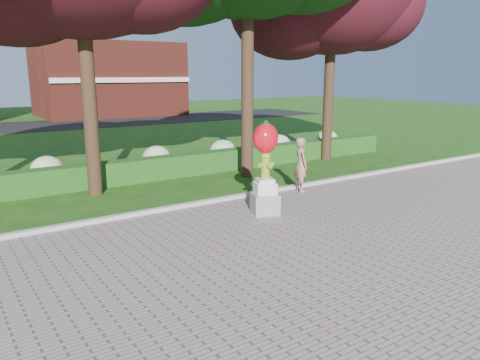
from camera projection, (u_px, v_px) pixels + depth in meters
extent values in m
plane|color=#1A4A12|center=(258.00, 236.00, 11.08)|extent=(100.00, 100.00, 0.00)
cube|color=gray|center=(398.00, 302.00, 7.83)|extent=(40.00, 14.00, 0.04)
cube|color=#ADADA5|center=(197.00, 204.00, 13.49)|extent=(40.00, 0.18, 0.15)
cube|color=#194814|center=(143.00, 170.00, 16.65)|extent=(24.00, 0.70, 0.80)
ellipsoid|color=#A0A67E|center=(47.00, 170.00, 15.79)|extent=(1.10, 1.10, 0.99)
ellipsoid|color=#A0A67E|center=(157.00, 159.00, 17.97)|extent=(1.10, 1.10, 0.99)
ellipsoid|color=#A0A67E|center=(223.00, 152.00, 19.60)|extent=(1.10, 1.10, 0.99)
ellipsoid|color=#A0A67E|center=(279.00, 145.00, 21.23)|extent=(1.10, 1.10, 0.99)
ellipsoid|color=#A0A67E|center=(327.00, 140.00, 22.86)|extent=(1.10, 1.10, 0.99)
cube|color=black|center=(30.00, 126.00, 33.73)|extent=(50.00, 8.00, 0.02)
cube|color=maroon|center=(109.00, 79.00, 42.22)|extent=(12.00, 8.00, 6.40)
cylinder|color=black|center=(89.00, 96.00, 14.15)|extent=(0.44, 0.44, 6.16)
cylinder|color=black|center=(247.00, 77.00, 16.61)|extent=(0.44, 0.44, 7.28)
cylinder|color=black|center=(329.00, 92.00, 20.30)|extent=(0.44, 0.44, 5.88)
ellipsoid|color=black|center=(290.00, 10.00, 19.37)|extent=(5.04, 5.04, 4.03)
ellipsoid|color=black|center=(368.00, 7.00, 19.79)|extent=(4.62, 4.62, 3.70)
cube|color=gray|center=(265.00, 203.00, 12.66)|extent=(0.88, 0.88, 0.55)
cube|color=silver|center=(265.00, 188.00, 12.57)|extent=(0.71, 0.71, 0.31)
cube|color=silver|center=(265.00, 181.00, 12.52)|extent=(0.57, 0.57, 0.11)
cylinder|color=olive|center=(265.00, 167.00, 12.44)|extent=(0.24, 0.24, 0.62)
ellipsoid|color=olive|center=(265.00, 156.00, 12.37)|extent=(0.29, 0.29, 0.20)
cylinder|color=olive|center=(260.00, 166.00, 12.33)|extent=(0.13, 0.12, 0.12)
cylinder|color=olive|center=(271.00, 164.00, 12.52)|extent=(0.13, 0.12, 0.12)
cylinder|color=olive|center=(269.00, 166.00, 12.29)|extent=(0.13, 0.13, 0.13)
cylinder|color=olive|center=(266.00, 153.00, 12.35)|extent=(0.09, 0.09, 0.05)
ellipsoid|color=red|center=(266.00, 138.00, 12.27)|extent=(0.69, 0.62, 0.80)
ellipsoid|color=red|center=(260.00, 140.00, 12.16)|extent=(0.34, 0.34, 0.51)
ellipsoid|color=red|center=(272.00, 138.00, 12.38)|extent=(0.34, 0.34, 0.51)
cylinder|color=#195313|center=(266.00, 123.00, 12.18)|extent=(0.11, 0.11, 0.13)
ellipsoid|color=#195313|center=(266.00, 124.00, 12.19)|extent=(0.26, 0.26, 0.09)
imported|color=#AB6F62|center=(301.00, 164.00, 14.92)|extent=(0.60, 0.74, 1.74)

